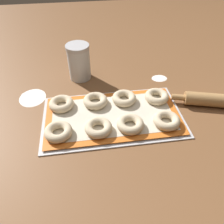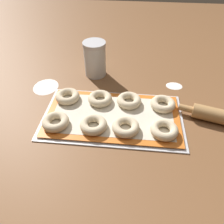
# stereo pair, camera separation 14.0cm
# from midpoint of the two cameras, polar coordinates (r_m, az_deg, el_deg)

# --- Properties ---
(ground_plane) EXTENTS (2.80, 2.80, 0.00)m
(ground_plane) POSITION_cam_midpoint_polar(r_m,az_deg,el_deg) (0.81, -4.92, -0.79)
(ground_plane) COLOR brown
(baking_tray) EXTENTS (0.50, 0.28, 0.01)m
(baking_tray) POSITION_cam_midpoint_polar(r_m,az_deg,el_deg) (0.79, -5.03, -1.54)
(baking_tray) COLOR silver
(baking_tray) RESTS_ON ground_plane
(baking_mat) EXTENTS (0.48, 0.26, 0.00)m
(baking_mat) POSITION_cam_midpoint_polar(r_m,az_deg,el_deg) (0.79, -5.06, -1.26)
(baking_mat) COLOR orange
(baking_mat) RESTS_ON baking_tray
(bagel_front_far_left) EXTENTS (0.09, 0.09, 0.03)m
(bagel_front_far_left) POSITION_cam_midpoint_polar(r_m,az_deg,el_deg) (0.75, -19.15, -5.32)
(bagel_front_far_left) COLOR beige
(bagel_front_far_left) RESTS_ON baking_mat
(bagel_front_mid_left) EXTENTS (0.09, 0.09, 0.03)m
(bagel_front_mid_left) POSITION_cam_midpoint_polar(r_m,az_deg,el_deg) (0.73, -9.08, -4.51)
(bagel_front_mid_left) COLOR beige
(bagel_front_mid_left) RESTS_ON baking_mat
(bagel_front_mid_right) EXTENTS (0.09, 0.09, 0.03)m
(bagel_front_mid_right) POSITION_cam_midpoint_polar(r_m,az_deg,el_deg) (0.73, -0.59, -3.63)
(bagel_front_mid_right) COLOR beige
(bagel_front_mid_right) RESTS_ON baking_mat
(bagel_front_far_right) EXTENTS (0.09, 0.09, 0.03)m
(bagel_front_far_right) POSITION_cam_midpoint_polar(r_m,az_deg,el_deg) (0.75, 9.05, -2.63)
(bagel_front_far_right) COLOR beige
(bagel_front_far_right) RESTS_ON baking_mat
(bagel_back_far_left) EXTENTS (0.09, 0.09, 0.03)m
(bagel_back_far_left) POSITION_cam_midpoint_polar(r_m,az_deg,el_deg) (0.85, -17.75, 1.70)
(bagel_back_far_left) COLOR beige
(bagel_back_far_left) RESTS_ON baking_mat
(bagel_back_mid_left) EXTENTS (0.09, 0.09, 0.03)m
(bagel_back_mid_left) POSITION_cam_midpoint_polar(r_m,az_deg,el_deg) (0.83, -9.18, 2.55)
(bagel_back_mid_left) COLOR beige
(bagel_back_mid_left) RESTS_ON baking_mat
(bagel_back_mid_right) EXTENTS (0.09, 0.09, 0.03)m
(bagel_back_mid_right) POSITION_cam_midpoint_polar(r_m,az_deg,el_deg) (0.83, -1.56, 3.27)
(bagel_back_mid_right) COLOR beige
(bagel_back_mid_right) RESTS_ON baking_mat
(bagel_back_far_right) EXTENTS (0.09, 0.09, 0.03)m
(bagel_back_far_right) POSITION_cam_midpoint_polar(r_m,az_deg,el_deg) (0.85, 7.08, 3.69)
(bagel_back_far_right) COLOR beige
(bagel_back_far_right) RESTS_ON baking_mat
(flour_canister) EXTENTS (0.10, 0.10, 0.15)m
(flour_canister) POSITION_cam_midpoint_polar(r_m,az_deg,el_deg) (0.98, -12.80, 12.39)
(flour_canister) COLOR silver
(flour_canister) RESTS_ON ground_plane
(flour_patch_near) EXTENTS (0.07, 0.05, 0.00)m
(flour_patch_near) POSITION_cam_midpoint_polar(r_m,az_deg,el_deg) (1.00, 8.41, 8.49)
(flour_patch_near) COLOR white
(flour_patch_near) RESTS_ON ground_plane
(flour_patch_far) EXTENTS (0.05, 0.04, 0.00)m
(flour_patch_far) POSITION_cam_midpoint_polar(r_m,az_deg,el_deg) (0.98, -25.03, 3.95)
(flour_patch_far) COLOR white
(flour_patch_far) RESTS_ON ground_plane
(flour_patch_side) EXTENTS (0.11, 0.12, 0.00)m
(flour_patch_side) POSITION_cam_midpoint_polar(r_m,az_deg,el_deg) (0.96, -24.07, 3.18)
(flour_patch_side) COLOR white
(flour_patch_side) RESTS_ON ground_plane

